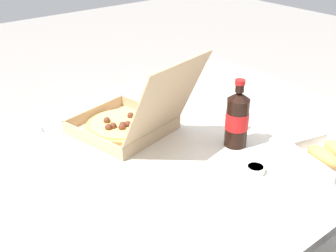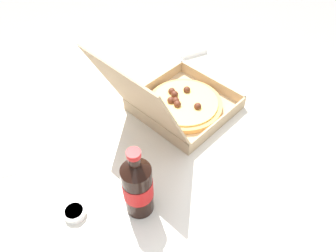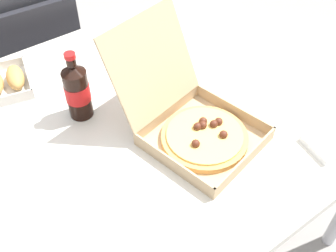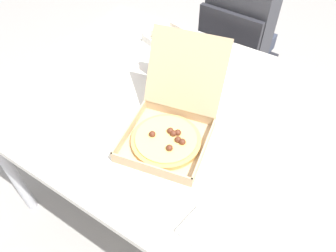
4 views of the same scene
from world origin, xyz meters
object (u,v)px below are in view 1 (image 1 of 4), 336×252
Objects in this scene: paper_menu at (201,245)px; dipping_sauce_cup at (255,169)px; napkin_pile at (22,128)px; pizza_box_open at (129,122)px; cola_bottle at (237,118)px; bread_side_box at (331,156)px.

dipping_sauce_cup is at bearing -143.44° from paper_menu.
dipping_sauce_cup reaches higher than paper_menu.
napkin_pile is at bearing -66.17° from paper_menu.
pizza_box_open is 0.45m from dipping_sauce_cup.
napkin_pile is 0.80m from dipping_sauce_cup.
dipping_sauce_cup is (-0.15, 0.42, -0.03)m from pizza_box_open.
napkin_pile is at bearing -57.62° from dipping_sauce_cup.
cola_bottle reaches higher than dipping_sauce_cup.
bread_side_box is at bearing -162.49° from paper_menu.
bread_side_box is 1.04× the size of paper_menu.
cola_bottle is 1.07× the size of paper_menu.
dipping_sauce_cup is (0.07, 0.15, -0.08)m from cola_bottle.
pizza_box_open is 0.38m from napkin_pile.
pizza_box_open is at bearing -70.13° from dipping_sauce_cup.
bread_side_box is 0.98× the size of cola_bottle.
napkin_pile is at bearing -50.75° from bread_side_box.
dipping_sauce_cup is at bearing 122.38° from napkin_pile.
cola_bottle is at bearing 129.29° from pizza_box_open.
napkin_pile is (0.64, -0.78, -0.02)m from bread_side_box.
paper_menu is (0.54, 0.01, -0.02)m from bread_side_box.
bread_side_box is at bearing 152.87° from dipping_sauce_cup.
bread_side_box reaches higher than dipping_sauce_cup.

